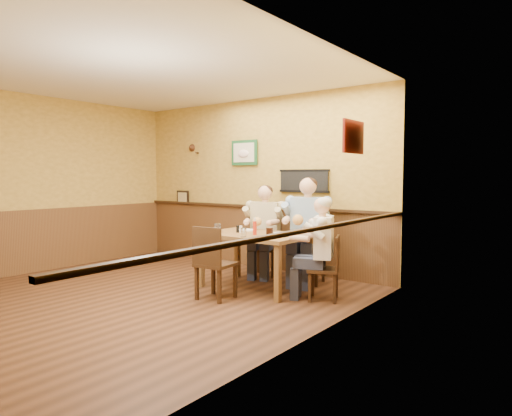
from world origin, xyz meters
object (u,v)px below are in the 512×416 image
(cola_tumbler, at_px, (270,232))
(hot_sauce_bottle, at_px, (255,227))
(chair_right_end, at_px, (323,268))
(diner_tan_shirt, at_px, (265,235))
(pepper_shaker, at_px, (238,229))
(salt_shaker, at_px, (241,229))
(dining_table, at_px, (255,240))
(diner_blue_polo, at_px, (308,236))
(chair_back_left, at_px, (265,247))
(chair_near_side, at_px, (216,262))
(water_glass_left, at_px, (218,228))
(chair_back_right, at_px, (308,250))
(water_glass_mid, at_px, (244,232))
(diner_white_elder, at_px, (324,254))

(cola_tumbler, distance_m, hot_sauce_bottle, 0.28)
(chair_right_end, relative_size, diner_tan_shirt, 0.64)
(hot_sauce_bottle, height_order, pepper_shaker, hot_sauce_bottle)
(diner_tan_shirt, xyz_separation_m, salt_shaker, (0.16, -0.79, 0.18))
(dining_table, bearing_deg, diner_blue_polo, 58.84)
(dining_table, distance_m, chair_back_left, 0.85)
(dining_table, height_order, pepper_shaker, pepper_shaker)
(chair_near_side, relative_size, cola_tumbler, 7.79)
(water_glass_left, bearing_deg, chair_back_right, 48.08)
(chair_back_right, relative_size, diner_blue_polo, 0.70)
(water_glass_left, height_order, water_glass_mid, water_glass_left)
(chair_near_side, xyz_separation_m, water_glass_mid, (0.15, 0.36, 0.35))
(dining_table, relative_size, hot_sauce_bottle, 6.90)
(dining_table, height_order, diner_white_elder, diner_white_elder)
(pepper_shaker, bearing_deg, hot_sauce_bottle, -8.10)
(diner_white_elder, bearing_deg, water_glass_left, -101.25)
(dining_table, distance_m, water_glass_left, 0.54)
(pepper_shaker, bearing_deg, chair_back_right, 48.59)
(chair_near_side, distance_m, water_glass_left, 0.69)
(chair_right_end, distance_m, hot_sauce_bottle, 1.06)
(water_glass_mid, bearing_deg, diner_white_elder, 22.47)
(water_glass_mid, distance_m, salt_shaker, 0.42)
(water_glass_mid, relative_size, salt_shaker, 1.19)
(chair_back_left, distance_m, salt_shaker, 0.88)
(chair_near_side, bearing_deg, diner_blue_polo, -114.98)
(diner_blue_polo, height_order, salt_shaker, diner_blue_polo)
(water_glass_mid, relative_size, hot_sauce_bottle, 0.56)
(diner_tan_shirt, bearing_deg, cola_tumbler, -70.74)
(chair_back_right, bearing_deg, dining_table, -134.51)
(diner_tan_shirt, bearing_deg, salt_shaker, -98.28)
(chair_back_left, xyz_separation_m, hot_sauce_bottle, (0.44, -0.85, 0.42))
(diner_white_elder, distance_m, hot_sauce_bottle, 1.00)
(water_glass_left, bearing_deg, water_glass_mid, -9.54)
(diner_blue_polo, relative_size, cola_tumbler, 11.53)
(dining_table, xyz_separation_m, water_glass_mid, (0.08, -0.36, 0.15))
(hot_sauce_bottle, relative_size, pepper_shaker, 2.10)
(chair_back_left, relative_size, diner_white_elder, 0.77)
(cola_tumbler, xyz_separation_m, salt_shaker, (-0.56, 0.11, -0.01))
(water_glass_left, distance_m, cola_tumbler, 0.81)
(diner_blue_polo, bearing_deg, chair_back_right, 0.00)
(diner_tan_shirt, height_order, water_glass_mid, diner_tan_shirt)
(chair_right_end, bearing_deg, chair_back_right, -159.91)
(dining_table, distance_m, water_glass_mid, 0.40)
(chair_back_right, height_order, water_glass_mid, chair_back_right)
(water_glass_left, bearing_deg, diner_blue_polo, 48.08)
(chair_right_end, xyz_separation_m, pepper_shaker, (-1.28, -0.10, 0.40))
(diner_tan_shirt, height_order, pepper_shaker, diner_tan_shirt)
(chair_back_left, bearing_deg, dining_table, -83.06)
(chair_near_side, height_order, pepper_shaker, chair_near_side)
(salt_shaker, bearing_deg, chair_near_side, -77.77)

